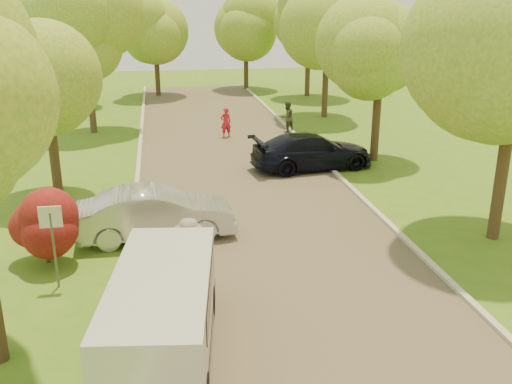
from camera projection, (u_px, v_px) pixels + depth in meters
ground at (324, 356)px, 11.67m from camera, size 100.00×100.00×0.00m
road at (257, 216)px, 19.13m from camera, size 8.00×60.00×0.01m
curb_left at (134, 222)px, 18.46m from camera, size 0.18×60.00×0.12m
curb_right at (372, 208)px, 19.76m from camera, size 0.18×60.00×0.12m
street_sign at (52, 230)px, 13.96m from camera, size 0.55×0.06×2.17m
red_shrub at (44, 226)px, 15.43m from camera, size 1.70×1.70×1.95m
tree_l_midb at (49, 68)px, 20.29m from camera, size 4.30×4.20×6.62m
tree_l_far at (89, 28)px, 29.40m from camera, size 4.92×4.80×7.79m
tree_r_midb at (385, 49)px, 24.21m from camera, size 4.51×4.40×7.01m
tree_r_far at (332, 18)px, 33.34m from camera, size 5.33×5.20×8.34m
tree_bg_a at (63, 25)px, 36.53m from camera, size 5.12×5.00×7.72m
tree_bg_b at (312, 19)px, 41.06m from camera, size 5.12×5.00×7.95m
tree_bg_c at (158, 26)px, 41.32m from camera, size 4.92×4.80×7.33m
tree_bg_d at (249, 20)px, 44.22m from camera, size 5.12×5.00×7.72m
minivan at (163, 312)px, 11.44m from camera, size 2.57×5.12×1.83m
silver_sedan at (156, 213)px, 17.21m from camera, size 4.83×1.96×1.56m
dark_sedan at (312, 151)px, 24.28m from camera, size 5.47×2.80×1.52m
longboard at (191, 287)px, 14.23m from camera, size 0.46×0.97×0.11m
skateboarder at (190, 253)px, 13.93m from camera, size 1.30×0.92×1.82m
person_striped at (226, 123)px, 29.76m from camera, size 0.64×0.49×1.57m
person_olive at (287, 117)px, 30.91m from camera, size 1.02×0.95×1.66m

